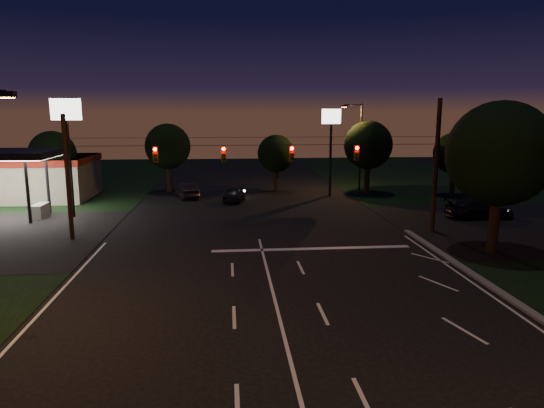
{
  "coord_description": "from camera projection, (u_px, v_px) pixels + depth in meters",
  "views": [
    {
      "loc": [
        -1.95,
        -16.29,
        8.06
      ],
      "look_at": [
        0.5,
        10.37,
        3.0
      ],
      "focal_mm": 32.0,
      "sensor_mm": 36.0,
      "label": 1
    }
  ],
  "objects": [
    {
      "name": "stop_bar",
      "position": [
        312.0,
        249.0,
        29.13
      ],
      "size": [
        12.0,
        0.5,
        0.01
      ],
      "primitive_type": "cube",
      "color": "silver",
      "rests_on": "ground"
    },
    {
      "name": "gas_station",
      "position": [
        13.0,
        175.0,
        44.93
      ],
      "size": [
        14.2,
        16.1,
        5.25
      ],
      "color": "gray",
      "rests_on": "ground"
    },
    {
      "name": "car_oncoming_b",
      "position": [
        186.0,
        190.0,
        46.44
      ],
      "size": [
        2.72,
        4.57,
        1.42
      ],
      "primitive_type": "imported",
      "rotation": [
        0.0,
        0.0,
        3.44
      ],
      "color": "black",
      "rests_on": "ground"
    },
    {
      "name": "tree_far_b",
      "position": [
        168.0,
        147.0,
        49.43
      ],
      "size": [
        4.6,
        4.6,
        6.98
      ],
      "color": "black",
      "rests_on": "ground"
    },
    {
      "name": "car_oncoming_a",
      "position": [
        234.0,
        195.0,
        44.35
      ],
      "size": [
        2.38,
        4.2,
        1.35
      ],
      "primitive_type": "imported",
      "rotation": [
        0.0,
        0.0,
        2.93
      ],
      "color": "black",
      "rests_on": "ground"
    },
    {
      "name": "tree_far_a",
      "position": [
        53.0,
        154.0,
        44.67
      ],
      "size": [
        4.2,
        4.2,
        6.42
      ],
      "color": "black",
      "rests_on": "ground"
    },
    {
      "name": "pole_sign_right",
      "position": [
        331.0,
        132.0,
        46.52
      ],
      "size": [
        1.8,
        0.3,
        8.4
      ],
      "color": "black",
      "rests_on": "ground"
    },
    {
      "name": "utility_pole_left",
      "position": [
        73.0,
        240.0,
        31.21
      ],
      "size": [
        0.28,
        0.28,
        8.0
      ],
      "primitive_type": "cylinder",
      "color": "black",
      "rests_on": "ground"
    },
    {
      "name": "tree_right_near",
      "position": [
        499.0,
        155.0,
        27.72
      ],
      "size": [
        6.0,
        6.0,
        8.76
      ],
      "color": "black",
      "rests_on": "ground"
    },
    {
      "name": "ground",
      "position": [
        285.0,
        338.0,
        17.61
      ],
      "size": [
        140.0,
        140.0,
        0.0
      ],
      "primitive_type": "plane",
      "color": "black",
      "rests_on": "ground"
    },
    {
      "name": "street_light_right_far",
      "position": [
        358.0,
        141.0,
        48.96
      ],
      "size": [
        2.2,
        0.35,
        9.0
      ],
      "color": "black",
      "rests_on": "ground"
    },
    {
      "name": "tree_far_c",
      "position": [
        276.0,
        154.0,
        49.55
      ],
      "size": [
        3.8,
        3.8,
        5.86
      ],
      "color": "black",
      "rests_on": "ground"
    },
    {
      "name": "cross_street_right",
      "position": [
        533.0,
        226.0,
        35.07
      ],
      "size": [
        20.0,
        16.0,
        0.02
      ],
      "primitive_type": "cube",
      "color": "black",
      "rests_on": "ground"
    },
    {
      "name": "tree_far_d",
      "position": [
        368.0,
        146.0,
        48.26
      ],
      "size": [
        4.8,
        4.8,
        7.3
      ],
      "color": "black",
      "rests_on": "ground"
    },
    {
      "name": "tree_far_e",
      "position": [
        454.0,
        154.0,
        47.13
      ],
      "size": [
        4.0,
        4.0,
        6.18
      ],
      "color": "black",
      "rests_on": "ground"
    },
    {
      "name": "utility_pole_right",
      "position": [
        432.0,
        231.0,
        33.37
      ],
      "size": [
        0.3,
        0.3,
        9.0
      ],
      "primitive_type": "cylinder",
      "color": "black",
      "rests_on": "ground"
    },
    {
      "name": "signal_span",
      "position": [
        258.0,
        153.0,
        31.23
      ],
      "size": [
        24.0,
        0.4,
        1.56
      ],
      "color": "black",
      "rests_on": "ground"
    },
    {
      "name": "car_cross",
      "position": [
        479.0,
        209.0,
        37.39
      ],
      "size": [
        5.18,
        2.11,
        1.5
      ],
      "primitive_type": "imported",
      "rotation": [
        0.0,
        0.0,
        1.57
      ],
      "color": "black",
      "rests_on": "ground"
    },
    {
      "name": "pole_sign_left_near",
      "position": [
        67.0,
        127.0,
        36.58
      ],
      "size": [
        2.2,
        0.3,
        9.1
      ],
      "color": "black",
      "rests_on": "ground"
    }
  ]
}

